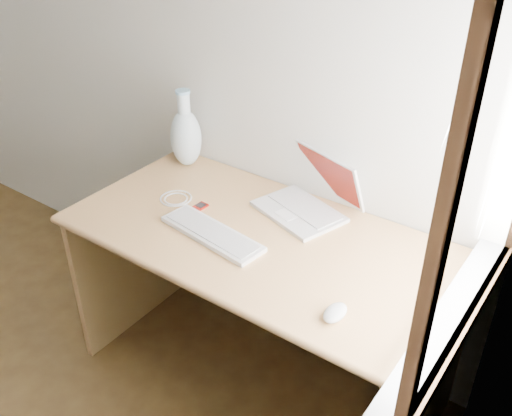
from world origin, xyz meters
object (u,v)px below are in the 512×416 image
Objects in this scene: external_keyboard at (212,233)px; laptop at (305,197)px; vase at (186,136)px; desk at (272,270)px.

laptop is at bearing 71.33° from external_keyboard.
vase is at bearing -163.49° from laptop.
laptop is 0.63m from vase.
vase reaches higher than external_keyboard.
desk is 4.15× the size of vase.
desk is 0.71m from vase.
vase is at bearing 163.15° from desk.
external_keyboard reaches higher than desk.
vase is (-0.63, 0.02, 0.09)m from laptop.
external_keyboard is (-0.18, -0.36, -0.04)m from laptop.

